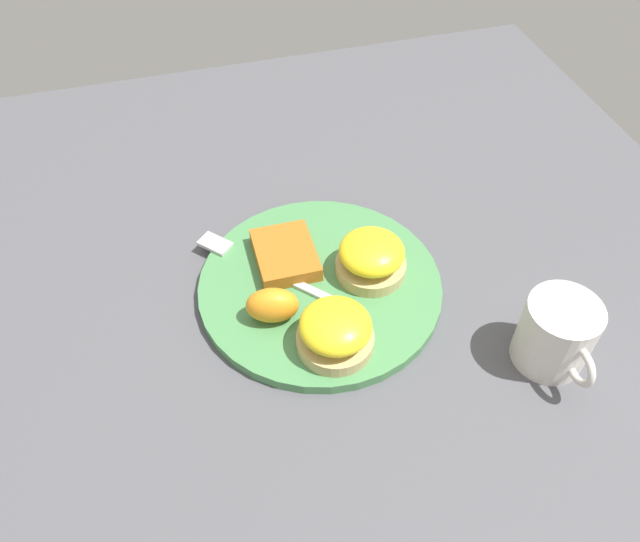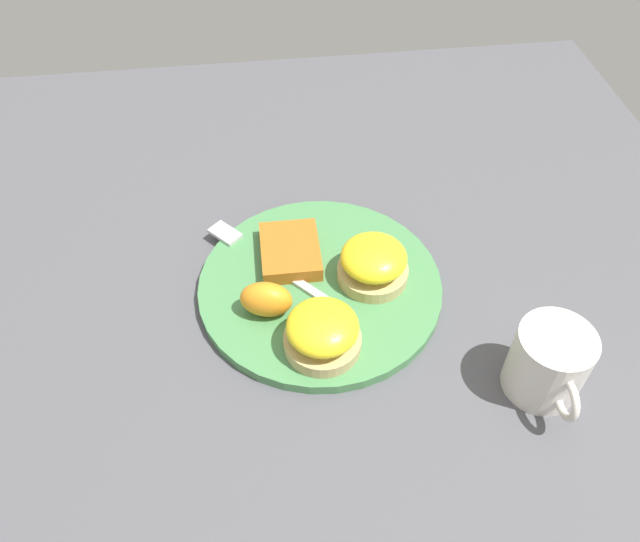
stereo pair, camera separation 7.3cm
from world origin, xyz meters
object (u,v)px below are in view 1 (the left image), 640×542
at_px(sandwich_benedict_left, 335,331).
at_px(sandwich_benedict_right, 371,257).
at_px(fork, 257,263).
at_px(hashbrown_patty, 285,255).
at_px(orange_wedge, 272,305).
at_px(cup, 556,334).

bearing_deg(sandwich_benedict_left, sandwich_benedict_right, 141.84).
bearing_deg(fork, sandwich_benedict_left, 22.19).
bearing_deg(fork, hashbrown_patty, 86.61).
xyz_separation_m(sandwich_benedict_left, fork, (-0.14, -0.06, -0.02)).
distance_m(orange_wedge, fork, 0.09).
relative_size(hashbrown_patty, fork, 0.57).
xyz_separation_m(sandwich_benedict_left, hashbrown_patty, (-0.14, -0.02, -0.02)).
distance_m(sandwich_benedict_right, hashbrown_patty, 0.11).
distance_m(hashbrown_patty, cup, 0.32).
xyz_separation_m(orange_wedge, fork, (-0.09, -0.00, -0.02)).
bearing_deg(fork, orange_wedge, 0.55).
height_order(fork, cup, cup).
xyz_separation_m(hashbrown_patty, cup, (0.21, 0.25, 0.02)).
height_order(sandwich_benedict_left, cup, cup).
height_order(sandwich_benedict_left, sandwich_benedict_right, same).
distance_m(sandwich_benedict_right, fork, 0.14).
height_order(sandwich_benedict_left, fork, sandwich_benedict_left).
xyz_separation_m(hashbrown_patty, orange_wedge, (0.08, -0.03, 0.01)).
xyz_separation_m(sandwich_benedict_left, cup, (0.07, 0.22, 0.00)).
relative_size(orange_wedge, cup, 0.56).
xyz_separation_m(sandwich_benedict_right, fork, (-0.05, -0.13, -0.02)).
bearing_deg(hashbrown_patty, sandwich_benedict_left, 8.98).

